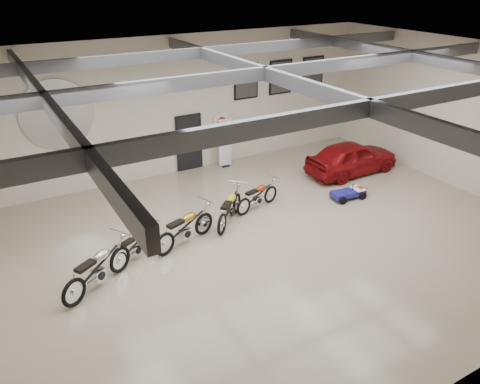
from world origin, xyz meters
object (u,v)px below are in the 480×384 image
motorcycle_silver (97,268)px  motorcycle_red (257,195)px  motorcycle_gold (185,227)px  go_kart (351,191)px  banner_stand (225,143)px  motorcycle_yellow (229,207)px  motorcycle_black (135,245)px  vintage_car (352,157)px

motorcycle_silver → motorcycle_red: 5.74m
motorcycle_gold → go_kart: 6.05m
banner_stand → go_kart: 5.19m
banner_stand → motorcycle_yellow: 4.54m
banner_stand → motorcycle_red: banner_stand is taller
motorcycle_black → vintage_car: size_ratio=0.49×
motorcycle_black → motorcycle_yellow: motorcycle_yellow is taller
motorcycle_yellow → vintage_car: 5.93m
go_kart → vintage_car: vintage_car is taller
motorcycle_gold → go_kart: motorcycle_gold is taller
banner_stand → motorcycle_red: size_ratio=1.06×
motorcycle_red → motorcycle_black: bearing=176.6°
motorcycle_silver → motorcycle_red: bearing=-15.0°
motorcycle_red → go_kart: (3.15, -0.91, -0.21)m
motorcycle_silver → vintage_car: bearing=-18.3°
motorcycle_silver → banner_stand: bearing=8.6°
motorcycle_black → motorcycle_gold: motorcycle_gold is taller
banner_stand → go_kart: (2.36, -4.56, -0.69)m
motorcycle_gold → motorcycle_red: motorcycle_gold is taller
motorcycle_silver → motorcycle_gold: bearing=-14.8°
banner_stand → vintage_car: banner_stand is taller
motorcycle_silver → motorcycle_black: bearing=0.2°
motorcycle_silver → motorcycle_black: 1.37m
motorcycle_black → go_kart: (7.50, -0.01, -0.20)m
banner_stand → motorcycle_yellow: banner_stand is taller
banner_stand → motorcycle_silver: size_ratio=0.87×
banner_stand → motorcycle_red: bearing=-99.1°
vintage_car → motorcycle_silver: bearing=101.9°
motorcycle_silver → motorcycle_black: size_ratio=1.22×
go_kart → vintage_car: bearing=52.7°
vintage_car → go_kart: bearing=137.4°
motorcycle_silver → motorcycle_gold: motorcycle_silver is taller
go_kart → motorcycle_black: bearing=-175.8°
go_kart → motorcycle_red: bearing=168.3°
motorcycle_black → go_kart: size_ratio=1.24×
motorcycle_red → vintage_car: bearing=-6.2°
motorcycle_silver → motorcycle_red: motorcycle_silver is taller
motorcycle_red → vintage_car: vintage_car is taller
banner_stand → motorcycle_black: 6.88m
motorcycle_black → motorcycle_gold: 1.46m
go_kart → vintage_car: size_ratio=0.39×
motorcycle_black → motorcycle_gold: (1.45, 0.06, 0.08)m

